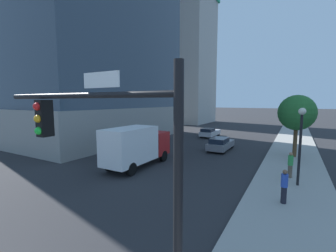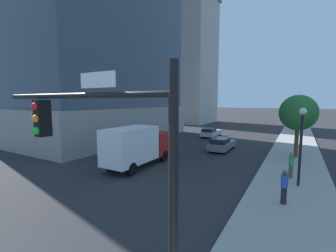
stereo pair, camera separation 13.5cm
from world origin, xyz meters
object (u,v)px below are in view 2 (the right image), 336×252
at_px(street_tree, 298,113).
at_px(construction_building, 185,51).
at_px(traffic_light_pole, 102,150).
at_px(pedestrian_green_shirt, 291,165).
at_px(street_lamp, 301,134).
at_px(car_gray, 221,144).
at_px(car_silver, 211,132).
at_px(pedestrian_blue_shirt, 284,186).
at_px(box_truck, 137,145).

bearing_deg(street_tree, construction_building, 131.82).
bearing_deg(traffic_light_pole, pedestrian_green_shirt, 74.78).
height_order(street_lamp, car_gray, street_lamp).
xyz_separation_m(street_tree, car_silver, (-11.49, 8.38, -3.67)).
distance_m(car_silver, pedestrian_blue_shirt, 23.02).
distance_m(construction_building, pedestrian_green_shirt, 47.98).
distance_m(construction_building, box_truck, 45.10).
xyz_separation_m(street_lamp, pedestrian_green_shirt, (-0.47, 1.39, -2.37)).
relative_size(box_truck, pedestrian_blue_shirt, 3.74).
height_order(construction_building, traffic_light_pole, construction_building).
xyz_separation_m(car_silver, pedestrian_green_shirt, (11.27, -15.48, 0.37)).
distance_m(construction_building, car_gray, 39.29).
bearing_deg(construction_building, street_tree, -48.18).
height_order(street_tree, car_silver, street_tree).
xyz_separation_m(box_truck, pedestrian_blue_shirt, (11.08, -1.82, -0.79)).
bearing_deg(pedestrian_blue_shirt, box_truck, 170.68).
relative_size(construction_building, car_silver, 9.40).
bearing_deg(traffic_light_pole, construction_building, 113.94).
xyz_separation_m(traffic_light_pole, car_gray, (-3.29, 20.62, -3.58)).
bearing_deg(construction_building, pedestrian_green_shirt, -54.47).
height_order(car_gray, car_silver, car_gray).
height_order(traffic_light_pole, box_truck, traffic_light_pole).
bearing_deg(car_silver, construction_building, 125.13).
bearing_deg(car_gray, street_tree, 1.48).
bearing_deg(car_gray, pedestrian_green_shirt, -44.54).
bearing_deg(street_lamp, pedestrian_green_shirt, 108.80).
relative_size(street_lamp, car_gray, 1.03).
relative_size(construction_building, box_truck, 6.52).
height_order(car_gray, box_truck, box_truck).
height_order(car_silver, pedestrian_blue_shirt, pedestrian_blue_shirt).
height_order(street_tree, pedestrian_blue_shirt, street_tree).
bearing_deg(street_lamp, street_tree, 91.68).
bearing_deg(car_gray, pedestrian_blue_shirt, -59.50).
bearing_deg(pedestrian_green_shirt, street_lamp, -71.20).
bearing_deg(street_lamp, car_gray, 132.08).
distance_m(construction_building, traffic_light_pole, 56.61).
bearing_deg(car_silver, street_tree, -36.11).
distance_m(traffic_light_pole, street_tree, 21.18).
relative_size(street_lamp, pedestrian_blue_shirt, 2.73).
distance_m(car_gray, pedestrian_blue_shirt, 13.47).
height_order(construction_building, street_lamp, construction_building).
distance_m(street_lamp, street_tree, 8.54).
bearing_deg(car_silver, box_truck, -90.00).
distance_m(street_tree, car_silver, 14.69).
relative_size(car_silver, pedestrian_green_shirt, 2.59).
distance_m(street_lamp, pedestrian_blue_shirt, 4.12).
height_order(street_lamp, car_silver, street_lamp).
relative_size(street_lamp, pedestrian_green_shirt, 2.72).
xyz_separation_m(box_truck, pedestrian_green_shirt, (11.27, 2.88, -0.79)).
relative_size(car_gray, pedestrian_green_shirt, 2.64).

